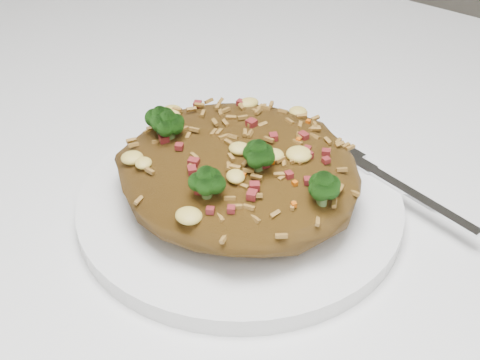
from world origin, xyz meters
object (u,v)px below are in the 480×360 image
at_px(dining_table, 365,309).
at_px(plate, 240,204).
at_px(fork, 396,184).
at_px(fried_rice, 239,162).

height_order(dining_table, plate, plate).
height_order(dining_table, fork, fork).
bearing_deg(plate, dining_table, 27.22).
distance_m(dining_table, plate, 0.14).
bearing_deg(fork, plate, -124.05).
xyz_separation_m(fried_rice, fork, (0.09, 0.08, -0.03)).
height_order(plate, fork, fork).
distance_m(plate, fork, 0.12).
bearing_deg(fried_rice, plate, 92.64).
distance_m(dining_table, fork, 0.11).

